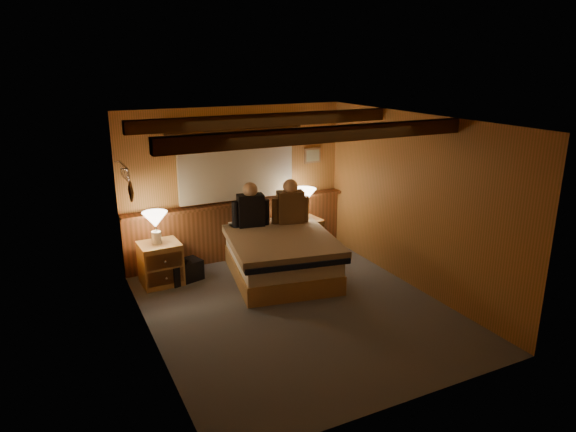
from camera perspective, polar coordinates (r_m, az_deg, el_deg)
floor at (r=6.67m, az=0.98°, el=-10.34°), size 4.20×4.20×0.00m
ceiling at (r=5.97m, az=1.10°, el=10.61°), size 4.20×4.20×0.00m
wall_back at (r=8.07m, az=-5.82°, el=3.54°), size 3.60×0.00×3.60m
wall_left at (r=5.66m, az=-15.41°, el=-2.85°), size 0.00×4.20×4.20m
wall_right at (r=7.19m, az=13.90°, el=1.45°), size 0.00×4.20×4.20m
wall_front at (r=4.57m, az=13.28°, el=-7.52°), size 3.60×0.00×3.60m
wainscot at (r=8.21m, az=-5.51°, el=-1.41°), size 3.60×0.23×0.94m
curtain_window at (r=7.94m, az=-5.71°, el=5.69°), size 2.18×0.09×1.11m
ceiling_beams at (r=6.11m, az=0.44°, el=9.91°), size 3.60×1.65×0.16m
coat_rail at (r=7.06m, az=-17.61°, el=4.78°), size 0.05×0.55×0.24m
framed_print at (r=8.53m, az=2.73°, el=6.74°), size 0.30×0.04×0.25m
bed at (r=7.51m, az=-0.87°, el=-4.36°), size 1.72×2.07×0.63m
nightstand_left at (r=7.50m, az=-13.97°, el=-5.14°), size 0.57×0.52×0.61m
nightstand_right at (r=8.40m, az=1.67°, el=-2.28°), size 0.58×0.53×0.59m
lamp_left at (r=7.30m, az=-14.54°, el=-0.60°), size 0.35×0.35×0.45m
lamp_right at (r=8.20m, az=1.79°, el=2.02°), size 0.39×0.39×0.51m
person_left at (r=7.78m, az=-4.18°, el=0.89°), size 0.57×0.29×0.70m
person_right at (r=7.92m, az=0.26°, el=1.26°), size 0.58×0.32×0.72m
duffel_bag at (r=7.57m, az=-11.45°, el=-5.97°), size 0.55×0.42×0.35m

